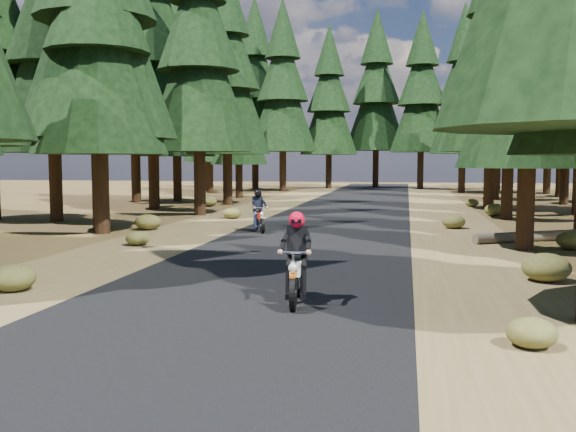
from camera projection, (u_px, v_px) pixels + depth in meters
The scene contains 9 objects.
ground at pixel (276, 271), 14.31m from camera, with size 120.00×120.00×0.00m, color #4A341A.
road at pixel (309, 242), 19.21m from camera, with size 6.00×100.00×0.01m, color black.
shoulder_l at pixel (164, 239), 20.05m from camera, with size 3.20×100.00×0.01m, color brown.
shoulder_r at pixel (468, 246), 18.38m from camera, with size 3.20×100.00×0.01m, color brown.
pine_forest at pixel (354, 59), 34.26m from camera, with size 34.59×55.08×16.32m.
log_near at pixel (551, 235), 19.68m from camera, with size 0.32×0.32×5.51m, color #4C4233.
understory_shrubs at pixel (345, 225), 22.02m from camera, with size 15.87×27.24×0.58m.
rider_lead at pixel (296, 273), 10.96m from camera, with size 0.68×1.80×1.57m.
rider_follow at pixel (259, 218), 22.03m from camera, with size 1.12×1.67×1.44m.
Camera 1 is at (2.85, -13.87, 2.45)m, focal length 40.00 mm.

